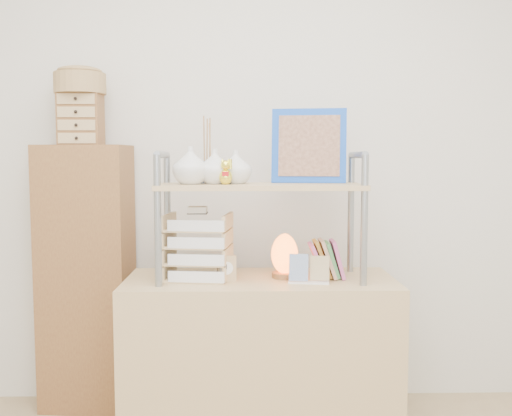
% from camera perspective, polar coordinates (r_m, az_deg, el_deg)
% --- Properties ---
extents(room_shell, '(3.42, 3.41, 2.61)m').
position_cam_1_polar(room_shell, '(1.75, 1.24, 18.54)').
color(room_shell, silver).
rests_on(room_shell, ground).
extents(desk, '(1.20, 0.50, 0.75)m').
position_cam_1_polar(desk, '(2.67, 0.43, -14.96)').
color(desk, tan).
rests_on(desk, ground).
extents(cabinet, '(0.47, 0.29, 1.35)m').
position_cam_1_polar(cabinet, '(3.05, -16.61, -6.76)').
color(cabinet, brown).
rests_on(cabinet, ground).
extents(hutch, '(0.90, 0.34, 0.76)m').
position_cam_1_polar(hutch, '(2.52, -0.82, 2.78)').
color(hutch, gray).
rests_on(hutch, desk).
extents(letter_tray, '(0.29, 0.28, 0.32)m').
position_cam_1_polar(letter_tray, '(2.54, -5.82, -4.22)').
color(letter_tray, '#DCBD84').
rests_on(letter_tray, desk).
extents(salt_lamp, '(0.13, 0.12, 0.20)m').
position_cam_1_polar(salt_lamp, '(2.56, 2.87, -4.75)').
color(salt_lamp, brown).
rests_on(salt_lamp, desk).
extents(desk_clock, '(0.09, 0.05, 0.11)m').
position_cam_1_polar(desk_clock, '(2.49, -2.96, -6.06)').
color(desk_clock, tan).
rests_on(desk_clock, desk).
extents(postcard_stand, '(0.18, 0.07, 0.13)m').
position_cam_1_polar(postcard_stand, '(2.47, 5.30, -6.66)').
color(postcard_stand, white).
rests_on(postcard_stand, desk).
extents(drawer_chest, '(0.20, 0.16, 0.25)m').
position_cam_1_polar(drawer_chest, '(2.97, -17.11, 8.45)').
color(drawer_chest, brown).
rests_on(drawer_chest, cabinet).
extents(woven_basket, '(0.25, 0.25, 0.10)m').
position_cam_1_polar(woven_basket, '(2.99, -17.19, 11.80)').
color(woven_basket, olive).
rests_on(woven_basket, drawer_chest).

